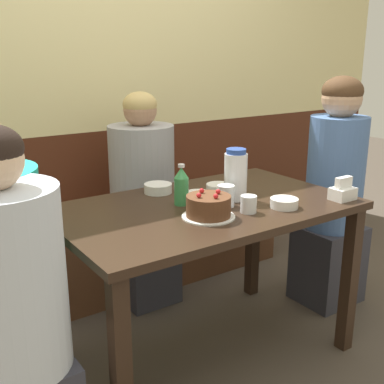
# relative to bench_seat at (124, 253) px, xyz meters

# --- Properties ---
(ground_plane) EXTENTS (12.00, 12.00, 0.00)m
(ground_plane) POSITION_rel_bench_seat_xyz_m (0.00, -0.83, -0.23)
(ground_plane) COLOR #4C4238
(back_wall) EXTENTS (4.80, 0.04, 2.50)m
(back_wall) POSITION_rel_bench_seat_xyz_m (0.00, 0.22, 1.02)
(back_wall) COLOR #4C2314
(back_wall) RESTS_ON ground_plane
(bench_seat) EXTENTS (2.13, 0.38, 0.46)m
(bench_seat) POSITION_rel_bench_seat_xyz_m (0.00, 0.00, 0.00)
(bench_seat) COLOR #56331E
(bench_seat) RESTS_ON ground_plane
(dining_table) EXTENTS (1.29, 0.78, 0.76)m
(dining_table) POSITION_rel_bench_seat_xyz_m (0.00, -0.83, 0.42)
(dining_table) COLOR black
(dining_table) RESTS_ON ground_plane
(birthday_cake) EXTENTS (0.22, 0.22, 0.11)m
(birthday_cake) POSITION_rel_bench_seat_xyz_m (-0.09, -0.98, 0.57)
(birthday_cake) COLOR white
(birthday_cake) RESTS_ON dining_table
(water_pitcher) EXTENTS (0.10, 0.10, 0.23)m
(water_pitcher) POSITION_rel_bench_seat_xyz_m (0.15, -0.85, 0.64)
(water_pitcher) COLOR white
(water_pitcher) RESTS_ON dining_table
(soju_bottle) EXTENTS (0.06, 0.06, 0.18)m
(soju_bottle) POSITION_rel_bench_seat_xyz_m (-0.09, -0.77, 0.61)
(soju_bottle) COLOR #388E4C
(soju_bottle) RESTS_ON dining_table
(napkin_holder) EXTENTS (0.11, 0.08, 0.11)m
(napkin_holder) POSITION_rel_bench_seat_xyz_m (0.55, -1.12, 0.56)
(napkin_holder) COLOR white
(napkin_holder) RESTS_ON dining_table
(bowl_soup_white) EXTENTS (0.12, 0.12, 0.04)m
(bowl_soup_white) POSITION_rel_bench_seat_xyz_m (0.25, -1.06, 0.55)
(bowl_soup_white) COLOR white
(bowl_soup_white) RESTS_ON dining_table
(bowl_rice_small) EXTENTS (0.11, 0.11, 0.03)m
(bowl_rice_small) POSITION_rel_bench_seat_xyz_m (0.03, -0.74, 0.54)
(bowl_rice_small) COLOR white
(bowl_rice_small) RESTS_ON dining_table
(bowl_side_dish) EXTENTS (0.12, 0.12, 0.04)m
(bowl_side_dish) POSITION_rel_bench_seat_xyz_m (0.17, -0.71, 0.55)
(bowl_side_dish) COLOR white
(bowl_side_dish) RESTS_ON dining_table
(bowl_sauce_shallow) EXTENTS (0.13, 0.13, 0.04)m
(bowl_sauce_shallow) POSITION_rel_bench_seat_xyz_m (-0.08, -0.56, 0.55)
(bowl_sauce_shallow) COLOR white
(bowl_sauce_shallow) RESTS_ON dining_table
(glass_water_tall) EXTENTS (0.07, 0.07, 0.07)m
(glass_water_tall) POSITION_rel_bench_seat_xyz_m (0.08, -1.02, 0.56)
(glass_water_tall) COLOR silver
(glass_water_tall) RESTS_ON dining_table
(glass_tumbler_short) EXTENTS (0.07, 0.07, 0.09)m
(glass_tumbler_short) POSITION_rel_bench_seat_xyz_m (0.06, -0.90, 0.57)
(glass_tumbler_short) COLOR silver
(glass_tumbler_short) RESTS_ON dining_table
(person_teal_shirt) EXTENTS (0.36, 0.36, 1.21)m
(person_teal_shirt) POSITION_rel_bench_seat_xyz_m (-0.91, -1.06, 0.36)
(person_teal_shirt) COLOR #33333D
(person_teal_shirt) RESTS_ON ground_plane
(person_pale_blue_shirt) EXTENTS (0.36, 0.36, 1.20)m
(person_pale_blue_shirt) POSITION_rel_bench_seat_xyz_m (0.04, -0.18, 0.35)
(person_pale_blue_shirt) COLOR #33333D
(person_pale_blue_shirt) RESTS_ON ground_plane
(person_grey_tee) EXTENTS (0.34, 0.31, 1.28)m
(person_grey_tee) POSITION_rel_bench_seat_xyz_m (0.91, -0.79, 0.39)
(person_grey_tee) COLOR #33333D
(person_grey_tee) RESTS_ON ground_plane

